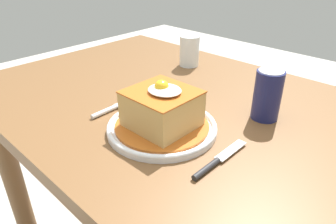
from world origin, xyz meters
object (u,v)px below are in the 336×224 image
object	(u,v)px
fork	(111,109)
soda_can	(267,95)
main_plate	(162,127)
knife	(214,163)
drinking_glass	(189,53)

from	to	relation	value
fork	soda_can	distance (m)	0.39
main_plate	knife	world-z (taller)	main_plate
main_plate	fork	xyz separation A→B (m)	(-0.16, -0.02, -0.00)
soda_can	drinking_glass	bearing A→B (deg)	156.73
fork	main_plate	bearing A→B (deg)	8.48
knife	drinking_glass	size ratio (longest dim) A/B	1.57
drinking_glass	soda_can	bearing A→B (deg)	-23.27
soda_can	main_plate	bearing A→B (deg)	-123.17
fork	soda_can	size ratio (longest dim) A/B	1.14
knife	main_plate	bearing A→B (deg)	171.55
main_plate	drinking_glass	size ratio (longest dim) A/B	2.41
fork	drinking_glass	size ratio (longest dim) A/B	1.35
knife	drinking_glass	world-z (taller)	drinking_glass
soda_can	drinking_glass	world-z (taller)	soda_can
main_plate	knife	distance (m)	0.17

